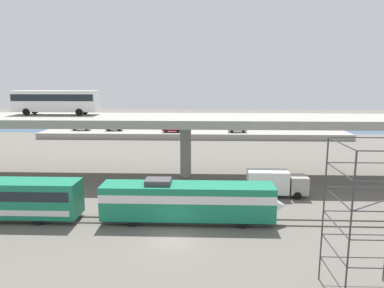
{
  "coord_description": "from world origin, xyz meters",
  "views": [
    {
      "loc": [
        2.68,
        -28.05,
        13.4
      ],
      "look_at": [
        0.76,
        23.25,
        4.02
      ],
      "focal_mm": 33.37,
      "sensor_mm": 36.0,
      "label": 1
    }
  ],
  "objects_px": {
    "service_truck_west": "(275,183)",
    "parked_car_1": "(172,126)",
    "parked_car_3": "(82,127)",
    "scaffolding_tower": "(373,219)",
    "parked_car_2": "(172,129)",
    "transit_bus_on_overpass": "(56,100)",
    "parked_car_4": "(237,129)",
    "train_locomotive": "(196,200)",
    "parked_car_0": "(114,127)"
  },
  "relations": [
    {
      "from": "service_truck_west",
      "to": "parked_car_1",
      "type": "height_order",
      "value": "service_truck_west"
    },
    {
      "from": "service_truck_west",
      "to": "parked_car_3",
      "type": "relative_size",
      "value": 1.48
    },
    {
      "from": "scaffolding_tower",
      "to": "parked_car_2",
      "type": "distance_m",
      "value": 63.0
    },
    {
      "from": "transit_bus_on_overpass",
      "to": "parked_car_4",
      "type": "height_order",
      "value": "transit_bus_on_overpass"
    },
    {
      "from": "parked_car_4",
      "to": "service_truck_west",
      "type": "bearing_deg",
      "value": -88.88
    },
    {
      "from": "parked_car_3",
      "to": "parked_car_4",
      "type": "height_order",
      "value": "same"
    },
    {
      "from": "service_truck_west",
      "to": "parked_car_2",
      "type": "xyz_separation_m",
      "value": [
        -15.63,
        40.76,
        0.47
      ]
    },
    {
      "from": "scaffolding_tower",
      "to": "parked_car_4",
      "type": "distance_m",
      "value": 61.01
    },
    {
      "from": "train_locomotive",
      "to": "parked_car_2",
      "type": "xyz_separation_m",
      "value": [
        -6.71,
        48.66,
        -0.08
      ]
    },
    {
      "from": "transit_bus_on_overpass",
      "to": "parked_car_4",
      "type": "xyz_separation_m",
      "value": [
        28.41,
        31.38,
        -8.34
      ]
    },
    {
      "from": "service_truck_west",
      "to": "scaffolding_tower",
      "type": "bearing_deg",
      "value": -84.72
    },
    {
      "from": "train_locomotive",
      "to": "service_truck_west",
      "type": "bearing_deg",
      "value": 41.54
    },
    {
      "from": "service_truck_west",
      "to": "parked_car_0",
      "type": "relative_size",
      "value": 1.67
    },
    {
      "from": "parked_car_1",
      "to": "parked_car_2",
      "type": "bearing_deg",
      "value": 96.6
    },
    {
      "from": "transit_bus_on_overpass",
      "to": "scaffolding_tower",
      "type": "distance_m",
      "value": 43.13
    },
    {
      "from": "parked_car_0",
      "to": "parked_car_3",
      "type": "height_order",
      "value": "same"
    },
    {
      "from": "train_locomotive",
      "to": "parked_car_0",
      "type": "xyz_separation_m",
      "value": [
        -20.71,
        50.69,
        -0.08
      ]
    },
    {
      "from": "train_locomotive",
      "to": "parked_car_0",
      "type": "distance_m",
      "value": 54.76
    },
    {
      "from": "parked_car_1",
      "to": "parked_car_3",
      "type": "relative_size",
      "value": 1.0
    },
    {
      "from": "service_truck_west",
      "to": "parked_car_4",
      "type": "xyz_separation_m",
      "value": [
        -0.8,
        41.18,
        0.47
      ]
    },
    {
      "from": "scaffolding_tower",
      "to": "transit_bus_on_overpass",
      "type": "bearing_deg",
      "value": 136.47
    },
    {
      "from": "parked_car_3",
      "to": "scaffolding_tower",
      "type": "bearing_deg",
      "value": 122.03
    },
    {
      "from": "parked_car_3",
      "to": "transit_bus_on_overpass",
      "type": "bearing_deg",
      "value": 103.97
    },
    {
      "from": "train_locomotive",
      "to": "service_truck_west",
      "type": "distance_m",
      "value": 11.93
    },
    {
      "from": "parked_car_0",
      "to": "parked_car_1",
      "type": "bearing_deg",
      "value": 10.53
    },
    {
      "from": "transit_bus_on_overpass",
      "to": "parked_car_4",
      "type": "bearing_deg",
      "value": 47.84
    },
    {
      "from": "transit_bus_on_overpass",
      "to": "service_truck_west",
      "type": "relative_size",
      "value": 1.76
    },
    {
      "from": "transit_bus_on_overpass",
      "to": "train_locomotive",
      "type": "bearing_deg",
      "value": -41.09
    },
    {
      "from": "parked_car_3",
      "to": "parked_car_1",
      "type": "bearing_deg",
      "value": -174.46
    },
    {
      "from": "service_truck_west",
      "to": "parked_car_3",
      "type": "distance_m",
      "value": 57.24
    },
    {
      "from": "transit_bus_on_overpass",
      "to": "parked_car_3",
      "type": "xyz_separation_m",
      "value": [
        -8.32,
        33.42,
        -8.34
      ]
    },
    {
      "from": "train_locomotive",
      "to": "scaffolding_tower",
      "type": "xyz_separation_m",
      "value": [
        10.74,
        -11.79,
        3.09
      ]
    },
    {
      "from": "parked_car_0",
      "to": "parked_car_2",
      "type": "height_order",
      "value": "same"
    },
    {
      "from": "scaffolding_tower",
      "to": "parked_car_2",
      "type": "relative_size",
      "value": 2.27
    },
    {
      "from": "transit_bus_on_overpass",
      "to": "parked_car_3",
      "type": "distance_m",
      "value": 35.43
    },
    {
      "from": "parked_car_2",
      "to": "parked_car_3",
      "type": "xyz_separation_m",
      "value": [
        -21.91,
        2.46,
        0.0
      ]
    },
    {
      "from": "transit_bus_on_overpass",
      "to": "parked_car_3",
      "type": "relative_size",
      "value": 2.62
    },
    {
      "from": "service_truck_west",
      "to": "scaffolding_tower",
      "type": "distance_m",
      "value": 20.11
    },
    {
      "from": "transit_bus_on_overpass",
      "to": "service_truck_west",
      "type": "xyz_separation_m",
      "value": [
        29.22,
        -9.8,
        -8.81
      ]
    },
    {
      "from": "transit_bus_on_overpass",
      "to": "parked_car_0",
      "type": "height_order",
      "value": "transit_bus_on_overpass"
    },
    {
      "from": "transit_bus_on_overpass",
      "to": "parked_car_2",
      "type": "relative_size",
      "value": 2.77
    },
    {
      "from": "service_truck_west",
      "to": "parked_car_4",
      "type": "bearing_deg",
      "value": 91.12
    },
    {
      "from": "parked_car_1",
      "to": "parked_car_2",
      "type": "height_order",
      "value": "same"
    },
    {
      "from": "train_locomotive",
      "to": "scaffolding_tower",
      "type": "bearing_deg",
      "value": -47.67
    },
    {
      "from": "scaffolding_tower",
      "to": "train_locomotive",
      "type": "bearing_deg",
      "value": 132.33
    },
    {
      "from": "parked_car_1",
      "to": "service_truck_west",
      "type": "bearing_deg",
      "value": 109.63
    },
    {
      "from": "service_truck_west",
      "to": "parked_car_2",
      "type": "height_order",
      "value": "service_truck_west"
    },
    {
      "from": "transit_bus_on_overpass",
      "to": "parked_car_0",
      "type": "distance_m",
      "value": 34.03
    },
    {
      "from": "train_locomotive",
      "to": "service_truck_west",
      "type": "xyz_separation_m",
      "value": [
        8.92,
        7.9,
        -0.55
      ]
    },
    {
      "from": "train_locomotive",
      "to": "parked_car_3",
      "type": "distance_m",
      "value": 58.58
    }
  ]
}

